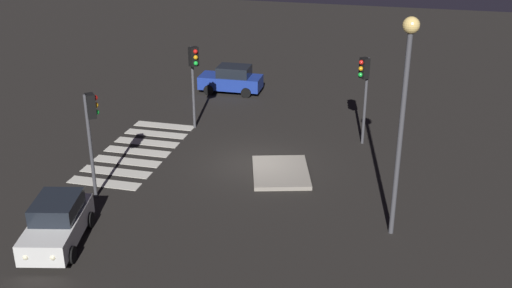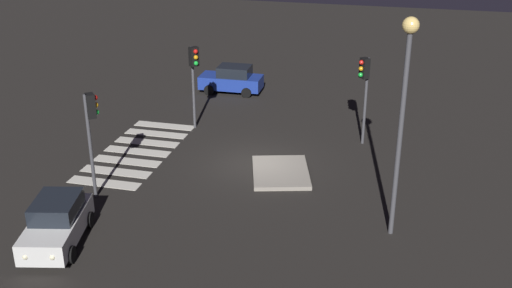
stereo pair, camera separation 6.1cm
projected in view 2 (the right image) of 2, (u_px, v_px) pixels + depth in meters
The scene contains 9 objects.
ground_plane at pixel (256, 164), 28.34m from camera, with size 80.00×80.00×0.00m, color black.
traffic_island at pixel (281, 172), 27.35m from camera, with size 3.77×3.21×0.18m.
car_white at pixel (57, 223), 21.91m from camera, with size 4.04×2.42×1.66m.
car_blue at pixel (232, 79), 37.59m from camera, with size 1.84×3.81×1.64m.
traffic_light_east at pixel (91, 120), 24.23m from camera, with size 0.54×0.53×4.39m.
traffic_light_south at pixel (194, 67), 31.12m from camera, with size 0.54×0.53×4.33m.
traffic_light_west at pixel (364, 80), 29.24m from camera, with size 0.54×0.53×4.32m.
street_lamp at pixel (404, 93), 20.73m from camera, with size 0.56×0.56×7.95m.
crosswalk_near at pixel (138, 151), 29.64m from camera, with size 7.60×3.20×0.02m.
Camera 2 is at (24.92, 6.28, 11.98)m, focal length 43.67 mm.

